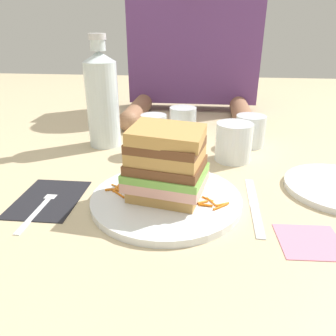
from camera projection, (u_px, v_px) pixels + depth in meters
The scene contains 30 objects.
ground_plane at pixel (175, 204), 0.57m from camera, with size 3.00×3.00×0.00m, color #C6B289.
main_plate at pixel (166, 199), 0.57m from camera, with size 0.26×0.26×0.01m, color white.
sandwich at pixel (166, 164), 0.55m from camera, with size 0.15×0.13×0.13m.
carrot_shred_0 at pixel (124, 189), 0.59m from camera, with size 0.00×0.00×0.03m, color orange.
carrot_shred_1 at pixel (120, 187), 0.60m from camera, with size 0.00×0.00×0.03m, color orange.
carrot_shred_2 at pixel (119, 193), 0.57m from camera, with size 0.00×0.00×0.03m, color orange.
carrot_shred_3 at pixel (119, 189), 0.59m from camera, with size 0.00×0.00×0.03m, color orange.
carrot_shred_4 at pixel (128, 191), 0.58m from camera, with size 0.00×0.00×0.02m, color orange.
carrot_shred_5 at pixel (127, 188), 0.59m from camera, with size 0.00×0.00×0.03m, color orange.
carrot_shred_6 at pixel (116, 188), 0.59m from camera, with size 0.00×0.00×0.03m, color orange.
carrot_shred_7 at pixel (112, 189), 0.59m from camera, with size 0.00×0.00×0.02m, color orange.
carrot_shred_8 at pixel (122, 185), 0.60m from camera, with size 0.00×0.00×0.03m, color orange.
carrot_shred_9 at pixel (117, 187), 0.60m from camera, with size 0.00×0.00×0.03m, color orange.
carrot_shred_10 at pixel (211, 202), 0.55m from camera, with size 0.00×0.00×0.03m, color orange.
carrot_shred_11 at pixel (203, 202), 0.55m from camera, with size 0.00×0.00×0.02m, color orange.
carrot_shred_12 at pixel (220, 207), 0.53m from camera, with size 0.00×0.00×0.03m, color orange.
carrot_shred_13 at pixel (206, 205), 0.54m from camera, with size 0.00×0.00×0.02m, color orange.
carrot_shred_14 at pixel (223, 204), 0.54m from camera, with size 0.00×0.00×0.02m, color orange.
carrot_shred_15 at pixel (208, 198), 0.56m from camera, with size 0.00×0.00×0.02m, color orange.
carrot_shred_16 at pixel (198, 202), 0.55m from camera, with size 0.00×0.00×0.02m, color orange.
napkin_dark at pixel (49, 199), 0.58m from camera, with size 0.11×0.15×0.00m, color black.
fork at pixel (43, 203), 0.56m from camera, with size 0.02×0.17×0.00m.
knife at pixel (255, 206), 0.56m from camera, with size 0.02×0.20×0.00m.
juice_glass at pixel (233, 144), 0.74m from camera, with size 0.08×0.08×0.09m.
water_bottle at pixel (102, 98), 0.80m from camera, with size 0.08×0.08×0.27m.
empty_tumbler_0 at pixel (154, 134), 0.78m from camera, with size 0.06×0.06×0.09m, color silver.
empty_tumbler_1 at pixel (183, 124), 0.86m from camera, with size 0.07×0.07×0.09m, color silver.
empty_tumbler_2 at pixel (250, 131), 0.83m from camera, with size 0.08×0.08×0.08m, color silver.
napkin_pink at pixel (310, 241), 0.47m from camera, with size 0.09×0.08×0.00m, color pink.
diner_across at pixel (193, 30), 1.08m from camera, with size 0.45×0.43×0.57m.
Camera 1 is at (0.04, -0.49, 0.29)m, focal length 34.64 mm.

